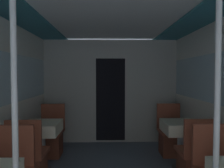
# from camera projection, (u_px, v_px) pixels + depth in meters

# --- Properties ---
(ceiling_panel) EXTENTS (2.98, 6.46, 0.07)m
(ceiling_panel) POSITION_uv_depth(u_px,v_px,m) (113.00, 11.00, 2.75)
(ceiling_panel) COLOR silver
(ceiling_panel) RESTS_ON wall_left
(bulkhead_far) EXTENTS (2.92, 0.09, 2.26)m
(bulkhead_far) POSITION_uv_depth(u_px,v_px,m) (110.00, 92.00, 4.84)
(bulkhead_far) COLOR #A8A8A3
(bulkhead_far) RESTS_ON ground_plane
(support_pole_left_0) EXTENTS (0.05, 0.05, 2.26)m
(support_pole_left_0) POSITION_uv_depth(u_px,v_px,m) (15.00, 123.00, 1.68)
(support_pole_left_0) COLOR silver
(support_pole_left_0) RESTS_ON ground_plane
(dining_table_left_1) EXTENTS (0.58, 0.58, 0.75)m
(dining_table_left_1) POSITION_uv_depth(u_px,v_px,m) (41.00, 130.00, 3.46)
(dining_table_left_1) COLOR #4C4C51
(dining_table_left_1) RESTS_ON ground_plane
(chair_left_near_1) EXTENTS (0.45, 0.45, 0.94)m
(chair_left_near_1) POSITION_uv_depth(u_px,v_px,m) (29.00, 165.00, 2.91)
(chair_left_near_1) COLOR brown
(chair_left_near_1) RESTS_ON ground_plane
(chair_left_far_1) EXTENTS (0.45, 0.45, 0.94)m
(chair_left_far_1) POSITION_uv_depth(u_px,v_px,m) (51.00, 140.00, 4.04)
(chair_left_far_1) COLOR brown
(chair_left_far_1) RESTS_ON ground_plane
(support_pole_right_0) EXTENTS (0.05, 0.05, 2.26)m
(support_pole_right_0) POSITION_uv_depth(u_px,v_px,m) (217.00, 122.00, 1.71)
(support_pole_right_0) COLOR silver
(support_pole_right_0) RESTS_ON ground_plane
(dining_table_right_1) EXTENTS (0.58, 0.58, 0.75)m
(dining_table_right_1) POSITION_uv_depth(u_px,v_px,m) (181.00, 130.00, 3.51)
(dining_table_right_1) COLOR #4C4C51
(dining_table_right_1) RESTS_ON ground_plane
(chair_right_near_1) EXTENTS (0.45, 0.45, 0.94)m
(chair_right_near_1) POSITION_uv_depth(u_px,v_px,m) (195.00, 164.00, 2.96)
(chair_right_near_1) COLOR brown
(chair_right_near_1) RESTS_ON ground_plane
(chair_right_far_1) EXTENTS (0.45, 0.45, 0.94)m
(chair_right_far_1) POSITION_uv_depth(u_px,v_px,m) (171.00, 139.00, 4.09)
(chair_right_far_1) COLOR brown
(chair_right_far_1) RESTS_ON ground_plane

